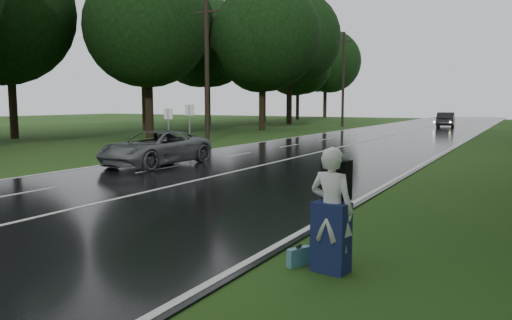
{
  "coord_description": "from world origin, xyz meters",
  "views": [
    {
      "loc": [
        9.74,
        -6.72,
        2.64
      ],
      "look_at": [
        3.3,
        4.69,
        1.1
      ],
      "focal_mm": 34.31,
      "sensor_mm": 36.0,
      "label": 1
    }
  ],
  "objects": [
    {
      "name": "tree_left_d",
      "position": [
        -15.47,
        21.56,
        0.0
      ],
      "size": [
        9.22,
        9.22,
        14.4
      ],
      "primitive_type": null,
      "color": "black",
      "rests_on": "ground"
    },
    {
      "name": "utility_pole_far",
      "position": [
        -8.5,
        45.03,
        0.0
      ],
      "size": [
        1.8,
        0.28,
        10.24
      ],
      "primitive_type": null,
      "color": "black",
      "rests_on": "ground"
    },
    {
      "name": "road",
      "position": [
        0.0,
        20.0,
        0.02
      ],
      "size": [
        12.0,
        140.0,
        0.04
      ],
      "primitive_type": "cube",
      "color": "black",
      "rests_on": "ground"
    },
    {
      "name": "tree_left_e",
      "position": [
        -12.92,
        34.59,
        0.0
      ],
      "size": [
        9.69,
        9.69,
        15.13
      ],
      "primitive_type": null,
      "color": "black",
      "rests_on": "ground"
    },
    {
      "name": "hitchhiker",
      "position": [
        7.1,
        0.35,
        0.92
      ],
      "size": [
        0.77,
        0.71,
        1.97
      ],
      "color": "silver",
      "rests_on": "ground"
    },
    {
      "name": "ground",
      "position": [
        0.0,
        0.0,
        0.0
      ],
      "size": [
        160.0,
        160.0,
        0.0
      ],
      "primitive_type": "plane",
      "color": "#234414",
      "rests_on": "ground"
    },
    {
      "name": "tree_left_f",
      "position": [
        -16.39,
        47.9,
        0.0
      ],
      "size": [
        11.73,
        11.73,
        18.33
      ],
      "primitive_type": null,
      "color": "black",
      "rests_on": "ground"
    },
    {
      "name": "lane_center",
      "position": [
        0.0,
        20.0,
        0.04
      ],
      "size": [
        0.12,
        140.0,
        0.01
      ],
      "primitive_type": "cube",
      "color": "silver",
      "rests_on": "road"
    },
    {
      "name": "far_car",
      "position": [
        1.7,
        48.91,
        0.83
      ],
      "size": [
        2.13,
        4.92,
        1.58
      ],
      "primitive_type": "imported",
      "rotation": [
        0.0,
        0.0,
        3.24
      ],
      "color": "black",
      "rests_on": "road"
    },
    {
      "name": "road_sign_b",
      "position": [
        -7.2,
        15.63,
        0.0
      ],
      "size": [
        0.61,
        0.1,
        2.53
      ],
      "primitive_type": null,
      "color": "white",
      "rests_on": "ground"
    },
    {
      "name": "utility_pole_mid",
      "position": [
        -8.5,
        19.24,
        0.0
      ],
      "size": [
        1.8,
        0.28,
        9.23
      ],
      "primitive_type": null,
      "color": "black",
      "rests_on": "ground"
    },
    {
      "name": "road_sign_a",
      "position": [
        -7.2,
        13.77,
        0.0
      ],
      "size": [
        0.56,
        0.1,
        2.32
      ],
      "primitive_type": null,
      "color": "white",
      "rests_on": "ground"
    },
    {
      "name": "suitcase",
      "position": [
        6.56,
        0.32,
        0.15
      ],
      "size": [
        0.29,
        0.44,
        0.3
      ],
      "primitive_type": "cube",
      "rotation": [
        0.0,
        0.0,
        5.86
      ],
      "color": "teal",
      "rests_on": "ground"
    },
    {
      "name": "grey_car",
      "position": [
        -3.91,
        8.91,
        0.76
      ],
      "size": [
        2.56,
        5.25,
        1.44
      ],
      "primitive_type": "imported",
      "rotation": [
        0.0,
        0.0,
        6.25
      ],
      "color": "#54585A",
      "rests_on": "road"
    }
  ]
}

